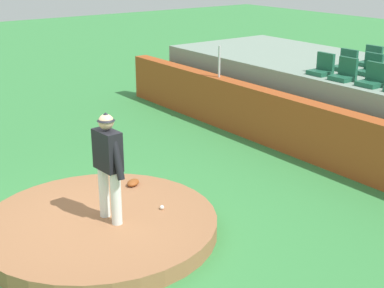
{
  "coord_description": "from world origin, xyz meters",
  "views": [
    {
      "loc": [
        7.41,
        -3.57,
        4.4
      ],
      "look_at": [
        0.0,
        1.88,
        1.17
      ],
      "focal_mm": 51.47,
      "sensor_mm": 36.0,
      "label": 1
    }
  ],
  "objects_px": {
    "stadium_chair_0": "(322,68)",
    "stadium_chair_2": "(372,79)",
    "stadium_chair_1": "(345,73)",
    "stadium_chair_8": "(371,60)",
    "fielding_glove": "(133,183)",
    "baseball": "(162,207)",
    "stadium_chair_5": "(371,68)",
    "stadium_chair_4": "(346,64)",
    "pitcher": "(108,159)"
  },
  "relations": [
    {
      "from": "stadium_chair_0",
      "to": "stadium_chair_8",
      "type": "xyz_separation_m",
      "value": [
        0.02,
        1.8,
        0.0
      ]
    },
    {
      "from": "stadium_chair_1",
      "to": "stadium_chair_8",
      "type": "relative_size",
      "value": 1.0
    },
    {
      "from": "fielding_glove",
      "to": "stadium_chair_5",
      "type": "relative_size",
      "value": 0.6
    },
    {
      "from": "stadium_chair_2",
      "to": "baseball",
      "type": "bearing_deg",
      "value": 89.59
    },
    {
      "from": "stadium_chair_2",
      "to": "stadium_chair_5",
      "type": "height_order",
      "value": "same"
    },
    {
      "from": "pitcher",
      "to": "fielding_glove",
      "type": "bearing_deg",
      "value": 130.78
    },
    {
      "from": "baseball",
      "to": "stadium_chair_8",
      "type": "relative_size",
      "value": 0.15
    },
    {
      "from": "baseball",
      "to": "stadium_chair_0",
      "type": "height_order",
      "value": "stadium_chair_0"
    },
    {
      "from": "stadium_chair_0",
      "to": "stadium_chair_1",
      "type": "xyz_separation_m",
      "value": [
        0.69,
        -0.05,
        0.0
      ]
    },
    {
      "from": "fielding_glove",
      "to": "stadium_chair_5",
      "type": "bearing_deg",
      "value": 142.16
    },
    {
      "from": "baseball",
      "to": "stadium_chair_0",
      "type": "relative_size",
      "value": 0.15
    },
    {
      "from": "stadium_chair_2",
      "to": "stadium_chair_8",
      "type": "xyz_separation_m",
      "value": [
        -1.4,
        1.83,
        0.0
      ]
    },
    {
      "from": "stadium_chair_0",
      "to": "stadium_chair_2",
      "type": "distance_m",
      "value": 1.42
    },
    {
      "from": "pitcher",
      "to": "stadium_chair_2",
      "type": "bearing_deg",
      "value": 84.06
    },
    {
      "from": "stadium_chair_0",
      "to": "stadium_chair_1",
      "type": "height_order",
      "value": "same"
    },
    {
      "from": "stadium_chair_4",
      "to": "stadium_chair_5",
      "type": "distance_m",
      "value": 0.69
    },
    {
      "from": "fielding_glove",
      "to": "stadium_chair_8",
      "type": "distance_m",
      "value": 7.29
    },
    {
      "from": "stadium_chair_0",
      "to": "stadium_chair_5",
      "type": "height_order",
      "value": "same"
    },
    {
      "from": "baseball",
      "to": "stadium_chair_1",
      "type": "distance_m",
      "value": 5.65
    },
    {
      "from": "pitcher",
      "to": "stadium_chair_5",
      "type": "relative_size",
      "value": 3.63
    },
    {
      "from": "pitcher",
      "to": "stadium_chair_1",
      "type": "xyz_separation_m",
      "value": [
        -0.51,
        6.28,
        0.49
      ]
    },
    {
      "from": "fielding_glove",
      "to": "stadium_chair_2",
      "type": "bearing_deg",
      "value": 133.67
    },
    {
      "from": "stadium_chair_0",
      "to": "stadium_chair_1",
      "type": "relative_size",
      "value": 1.0
    },
    {
      "from": "baseball",
      "to": "stadium_chair_4",
      "type": "relative_size",
      "value": 0.15
    },
    {
      "from": "stadium_chair_0",
      "to": "stadium_chair_5",
      "type": "relative_size",
      "value": 1.0
    },
    {
      "from": "baseball",
      "to": "stadium_chair_2",
      "type": "bearing_deg",
      "value": 89.59
    },
    {
      "from": "stadium_chair_1",
      "to": "stadium_chair_8",
      "type": "distance_m",
      "value": 1.97
    },
    {
      "from": "stadium_chair_0",
      "to": "stadium_chair_8",
      "type": "relative_size",
      "value": 1.0
    },
    {
      "from": "stadium_chair_0",
      "to": "stadium_chair_4",
      "type": "xyz_separation_m",
      "value": [
        0.0,
        0.85,
        0.0
      ]
    },
    {
      "from": "pitcher",
      "to": "stadium_chair_5",
      "type": "bearing_deg",
      "value": 90.14
    },
    {
      "from": "stadium_chair_1",
      "to": "fielding_glove",
      "type": "bearing_deg",
      "value": 84.87
    },
    {
      "from": "fielding_glove",
      "to": "stadium_chair_4",
      "type": "relative_size",
      "value": 0.6
    },
    {
      "from": "stadium_chair_2",
      "to": "stadium_chair_8",
      "type": "relative_size",
      "value": 1.0
    },
    {
      "from": "stadium_chair_5",
      "to": "stadium_chair_0",
      "type": "bearing_deg",
      "value": 52.43
    },
    {
      "from": "stadium_chair_0",
      "to": "stadium_chair_8",
      "type": "distance_m",
      "value": 1.8
    },
    {
      "from": "pitcher",
      "to": "stadium_chair_8",
      "type": "relative_size",
      "value": 3.63
    },
    {
      "from": "stadium_chair_0",
      "to": "fielding_glove",
      "type": "bearing_deg",
      "value": 92.34
    },
    {
      "from": "baseball",
      "to": "stadium_chair_4",
      "type": "distance_m",
      "value": 6.62
    },
    {
      "from": "fielding_glove",
      "to": "stadium_chair_1",
      "type": "bearing_deg",
      "value": 141.35
    },
    {
      "from": "baseball",
      "to": "stadium_chair_8",
      "type": "distance_m",
      "value": 7.53
    },
    {
      "from": "pitcher",
      "to": "fielding_glove",
      "type": "xyz_separation_m",
      "value": [
        -0.99,
        1.0,
        -1.0
      ]
    },
    {
      "from": "baseball",
      "to": "stadium_chair_5",
      "type": "distance_m",
      "value": 6.56
    },
    {
      "from": "stadium_chair_4",
      "to": "stadium_chair_8",
      "type": "height_order",
      "value": "same"
    },
    {
      "from": "pitcher",
      "to": "stadium_chair_2",
      "type": "xyz_separation_m",
      "value": [
        0.22,
        6.29,
        0.49
      ]
    },
    {
      "from": "fielding_glove",
      "to": "stadium_chair_2",
      "type": "xyz_separation_m",
      "value": [
        1.2,
        5.3,
        1.49
      ]
    },
    {
      "from": "pitcher",
      "to": "stadium_chair_0",
      "type": "distance_m",
      "value": 6.46
    },
    {
      "from": "stadium_chair_1",
      "to": "stadium_chair_4",
      "type": "relative_size",
      "value": 1.0
    },
    {
      "from": "fielding_glove",
      "to": "stadium_chair_8",
      "type": "height_order",
      "value": "stadium_chair_8"
    },
    {
      "from": "stadium_chair_1",
      "to": "stadium_chair_5",
      "type": "bearing_deg",
      "value": -89.72
    },
    {
      "from": "stadium_chair_0",
      "to": "stadium_chair_2",
      "type": "relative_size",
      "value": 1.0
    }
  ]
}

